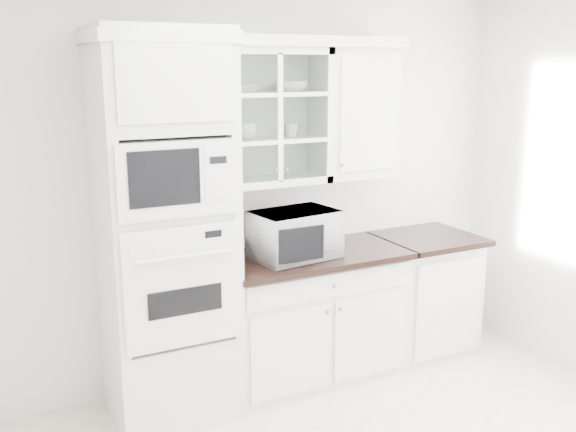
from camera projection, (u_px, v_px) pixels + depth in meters
room_shell at (361, 147)px, 3.25m from camera, size 4.00×3.50×2.70m
oven_column at (166, 231)px, 3.91m from camera, size 0.76×0.68×2.40m
base_cabinet_run at (310, 314)px, 4.55m from camera, size 1.32×0.67×0.92m
extra_base_cabinet at (423, 292)px, 5.00m from camera, size 0.72×0.67×0.92m
upper_cabinet_glass at (269, 117)px, 4.25m from camera, size 0.80×0.33×0.90m
upper_cabinet_solid at (355, 113)px, 4.54m from camera, size 0.55×0.33×0.90m
crown_molding at (255, 41)px, 4.07m from camera, size 2.14×0.38×0.07m
countertop_microwave at (293, 234)px, 4.30m from camera, size 0.60×0.52×0.32m
bowl_a at (243, 89)px, 4.13m from camera, size 0.21×0.21×0.05m
bowl_b at (290, 87)px, 4.26m from camera, size 0.26×0.26×0.07m
cup_a at (247, 131)px, 4.18m from camera, size 0.15×0.15×0.11m
cup_b at (291, 130)px, 4.35m from camera, size 0.11×0.11×0.09m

